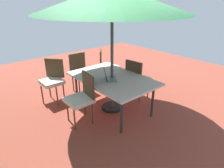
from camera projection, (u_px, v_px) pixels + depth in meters
name	position (u px, v px, depth m)	size (l,w,h in m)	color
ground_plane	(112.00, 109.00, 4.35)	(10.00, 10.00, 0.02)	brown
dining_table	(112.00, 80.00, 4.06)	(1.83, 1.15, 0.74)	silver
patio_umbrella	(112.00, 0.00, 3.45)	(2.87, 2.87, 2.47)	#4C4C4C
chair_northeast	(53.00, 78.00, 4.50)	(0.58, 0.59, 0.98)	silver
chair_southeast	(106.00, 65.00, 5.39)	(0.58, 0.58, 0.98)	silver
chair_east	(80.00, 71.00, 4.97)	(0.48, 0.46, 0.98)	silver
chair_north	(82.00, 96.00, 3.68)	(0.48, 0.49, 0.98)	silver
chair_south	(137.00, 77.00, 4.55)	(0.48, 0.49, 0.98)	silver
laptop	(109.00, 78.00, 3.90)	(0.40, 0.38, 0.21)	gray
cup	(113.00, 71.00, 4.22)	(0.07, 0.07, 0.12)	white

